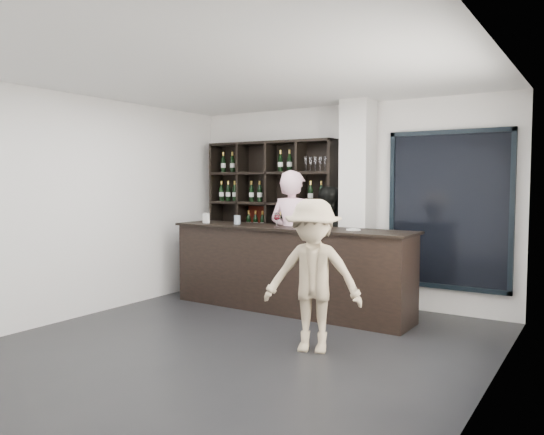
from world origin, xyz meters
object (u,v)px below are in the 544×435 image
Objects in this scene: taster_black at (326,245)px; taster_pink at (292,239)px; tasting_counter at (288,269)px; customer at (313,276)px; wine_shelf at (271,218)px.

taster_pink is at bearing 39.82° from taster_black.
tasting_counter is 1.75m from customer.
wine_shelf is at bearing 135.62° from tasting_counter.
taster_pink is 1.21× the size of customer.
customer is (1.90, -2.17, -0.40)m from wine_shelf.
taster_black is at bearing 96.35° from customer.
wine_shelf reaches higher than tasting_counter.
wine_shelf is 1.24× the size of taster_pink.
taster_black is 2.17m from customer.
tasting_counter is 0.43m from taster_pink.
tasting_counter is at bearing 104.35° from taster_pink.
taster_pink is (0.76, -0.63, -0.23)m from wine_shelf.
taster_pink is 1.92m from customer.
tasting_counter is at bearing 112.50° from customer.
taster_pink is at bearing 104.52° from tasting_counter.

